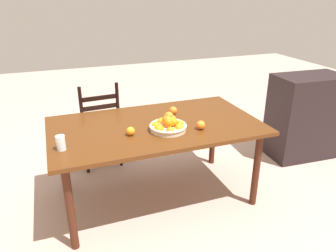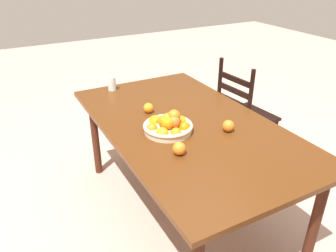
# 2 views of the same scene
# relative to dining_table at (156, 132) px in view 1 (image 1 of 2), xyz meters

# --- Properties ---
(ground_plane) EXTENTS (12.00, 12.00, 0.00)m
(ground_plane) POSITION_rel_dining_table_xyz_m (0.00, 0.00, -0.69)
(ground_plane) COLOR #BF9E8F
(dining_table) EXTENTS (1.84, 1.05, 0.77)m
(dining_table) POSITION_rel_dining_table_xyz_m (0.00, 0.00, 0.00)
(dining_table) COLOR #51290F
(dining_table) RESTS_ON ground
(chair_near_window) EXTENTS (0.47, 0.47, 0.97)m
(chair_near_window) POSITION_rel_dining_table_xyz_m (-0.39, 0.85, -0.23)
(chair_near_window) COLOR black
(chair_near_window) RESTS_ON ground
(cabinet) EXTENTS (0.83, 0.51, 0.98)m
(cabinet) POSITION_rel_dining_table_xyz_m (1.92, 0.24, -0.20)
(cabinet) COLOR black
(cabinet) RESTS_ON ground
(fruit_bowl) EXTENTS (0.32, 0.32, 0.15)m
(fruit_bowl) POSITION_rel_dining_table_xyz_m (0.06, -0.17, 0.12)
(fruit_bowl) COLOR beige
(fruit_bowl) RESTS_ON dining_table
(orange_loose_0) EXTENTS (0.07, 0.07, 0.07)m
(orange_loose_0) POSITION_rel_dining_table_xyz_m (-0.27, -0.15, 0.11)
(orange_loose_0) COLOR orange
(orange_loose_0) RESTS_ON dining_table
(orange_loose_1) EXTENTS (0.08, 0.08, 0.08)m
(orange_loose_1) POSITION_rel_dining_table_xyz_m (0.33, -0.24, 0.11)
(orange_loose_1) COLOR orange
(orange_loose_1) RESTS_ON dining_table
(orange_loose_2) EXTENTS (0.08, 0.08, 0.08)m
(orange_loose_2) POSITION_rel_dining_table_xyz_m (0.23, 0.17, 0.11)
(orange_loose_2) COLOR orange
(orange_loose_2) RESTS_ON dining_table
(drinking_glass) EXTENTS (0.07, 0.07, 0.11)m
(drinking_glass) POSITION_rel_dining_table_xyz_m (-0.81, -0.23, 0.13)
(drinking_glass) COLOR silver
(drinking_glass) RESTS_ON dining_table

